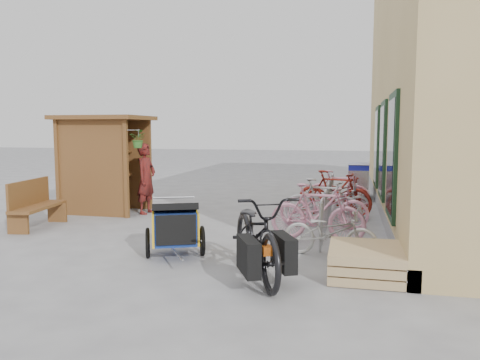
% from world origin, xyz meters
% --- Properties ---
extents(ground, '(80.00, 80.00, 0.00)m').
position_xyz_m(ground, '(0.00, 0.00, 0.00)').
color(ground, '#979799').
extents(kiosk, '(2.49, 1.65, 2.40)m').
position_xyz_m(kiosk, '(-3.28, 2.47, 1.55)').
color(kiosk, brown).
rests_on(kiosk, ground).
extents(bike_rack, '(0.05, 5.35, 0.86)m').
position_xyz_m(bike_rack, '(2.30, 2.40, 0.52)').
color(bike_rack, '#A5A8AD').
rests_on(bike_rack, ground).
extents(pallet_stack, '(1.00, 1.20, 0.40)m').
position_xyz_m(pallet_stack, '(3.00, -1.40, 0.21)').
color(pallet_stack, tan).
rests_on(pallet_stack, ground).
extents(bench, '(0.71, 1.65, 1.01)m').
position_xyz_m(bench, '(-3.68, 0.41, 0.51)').
color(bench, brown).
rests_on(bench, ground).
extents(shopping_carts, '(0.61, 1.68, 1.09)m').
position_xyz_m(shopping_carts, '(3.00, 6.42, 0.63)').
color(shopping_carts, silver).
rests_on(shopping_carts, ground).
extents(child_trailer, '(1.07, 1.61, 0.94)m').
position_xyz_m(child_trailer, '(0.01, -1.02, 0.52)').
color(child_trailer, '#1A3D93').
rests_on(child_trailer, ground).
extents(cargo_bike, '(1.70, 2.40, 1.20)m').
position_xyz_m(cargo_bike, '(1.52, -1.78, 0.59)').
color(cargo_bike, black).
rests_on(cargo_bike, ground).
extents(person_kiosk, '(0.49, 0.68, 1.73)m').
position_xyz_m(person_kiosk, '(-2.11, 2.51, 0.86)').
color(person_kiosk, maroon).
rests_on(person_kiosk, ground).
extents(bike_0, '(1.61, 0.82, 0.81)m').
position_xyz_m(bike_0, '(2.47, -0.49, 0.40)').
color(bike_0, '#B7B6B2').
rests_on(bike_0, ground).
extents(bike_1, '(1.84, 0.77, 1.07)m').
position_xyz_m(bike_1, '(2.19, 0.53, 0.54)').
color(bike_1, pink).
rests_on(bike_1, ground).
extents(bike_2, '(1.87, 0.71, 0.97)m').
position_xyz_m(bike_2, '(2.24, 1.75, 0.49)').
color(bike_2, pink).
rests_on(bike_2, ground).
extents(bike_3, '(1.73, 0.71, 1.01)m').
position_xyz_m(bike_3, '(2.20, 2.07, 0.51)').
color(bike_3, '#B4B4B9').
rests_on(bike_3, ground).
extents(bike_4, '(1.72, 0.91, 0.86)m').
position_xyz_m(bike_4, '(2.44, 2.83, 0.43)').
color(bike_4, '#B4B4B9').
rests_on(bike_4, ground).
extents(bike_5, '(1.89, 1.02, 1.10)m').
position_xyz_m(bike_5, '(2.40, 3.18, 0.55)').
color(bike_5, maroon).
rests_on(bike_5, ground).
extents(bike_6, '(1.74, 0.89, 0.87)m').
position_xyz_m(bike_6, '(2.47, 4.09, 0.44)').
color(bike_6, maroon).
rests_on(bike_6, ground).
extents(bike_7, '(1.72, 0.81, 1.00)m').
position_xyz_m(bike_7, '(2.47, 4.37, 0.50)').
color(bike_7, pink).
rests_on(bike_7, ground).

